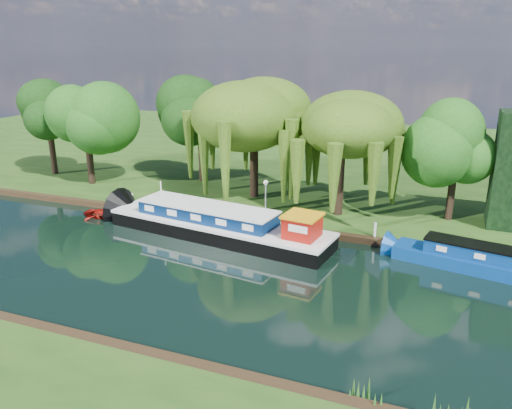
% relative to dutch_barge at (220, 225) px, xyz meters
% --- Properties ---
extents(ground, '(120.00, 120.00, 0.00)m').
position_rel_dutch_barge_xyz_m(ground, '(1.15, -5.79, -0.85)').
color(ground, black).
extents(far_bank, '(120.00, 52.00, 0.45)m').
position_rel_dutch_barge_xyz_m(far_bank, '(1.15, 28.21, -0.63)').
color(far_bank, '#1D3F11').
rests_on(far_bank, ground).
extents(dutch_barge, '(16.65, 5.89, 3.44)m').
position_rel_dutch_barge_xyz_m(dutch_barge, '(0.00, 0.00, 0.00)').
color(dutch_barge, black).
rests_on(dutch_barge, ground).
extents(narrowboat, '(12.20, 4.34, 1.76)m').
position_rel_dutch_barge_xyz_m(narrowboat, '(17.60, 0.24, -0.23)').
color(narrowboat, navy).
rests_on(narrowboat, ground).
extents(red_dinghy, '(3.77, 2.90, 0.72)m').
position_rel_dutch_barge_xyz_m(red_dinghy, '(-9.85, 0.58, -0.85)').
color(red_dinghy, maroon).
rests_on(red_dinghy, ground).
extents(willow_left, '(7.73, 7.73, 9.27)m').
position_rel_dutch_barge_xyz_m(willow_left, '(-0.73, 8.43, 6.33)').
color(willow_left, black).
rests_on(willow_left, far_bank).
extents(willow_right, '(6.73, 6.73, 8.20)m').
position_rel_dutch_barge_xyz_m(willow_right, '(6.83, 6.43, 5.58)').
color(willow_right, black).
rests_on(willow_right, far_bank).
extents(tree_far_left, '(5.48, 5.48, 8.83)m').
position_rel_dutch_barge_xyz_m(tree_far_left, '(-16.21, 6.95, 5.63)').
color(tree_far_left, black).
rests_on(tree_far_left, far_bank).
extents(tree_far_back, '(4.89, 4.89, 8.23)m').
position_rel_dutch_barge_xyz_m(tree_far_back, '(-22.00, 8.60, 5.35)').
color(tree_far_back, black).
rests_on(tree_far_back, far_bank).
extents(tree_far_mid, '(5.38, 5.38, 8.80)m').
position_rel_dutch_barge_xyz_m(tree_far_mid, '(-7.08, 11.40, 5.66)').
color(tree_far_mid, black).
rests_on(tree_far_mid, far_bank).
extents(tree_far_right, '(4.58, 4.58, 7.50)m').
position_rel_dutch_barge_xyz_m(tree_far_right, '(14.67, 8.15, 4.76)').
color(tree_far_right, black).
rests_on(tree_far_right, far_bank).
extents(lamppost, '(0.36, 0.36, 2.56)m').
position_rel_dutch_barge_xyz_m(lamppost, '(1.65, 4.71, 1.57)').
color(lamppost, silver).
rests_on(lamppost, far_bank).
extents(mooring_posts, '(19.16, 0.16, 1.00)m').
position_rel_dutch_barge_xyz_m(mooring_posts, '(0.65, 2.61, 0.10)').
color(mooring_posts, silver).
rests_on(mooring_posts, far_bank).
extents(reeds_near, '(33.70, 1.50, 1.10)m').
position_rel_dutch_barge_xyz_m(reeds_near, '(8.02, -13.36, -0.30)').
color(reeds_near, '#225617').
rests_on(reeds_near, ground).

